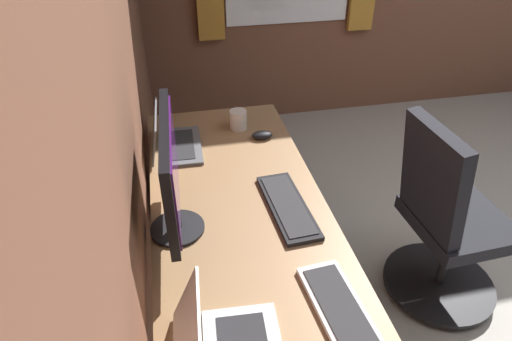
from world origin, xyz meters
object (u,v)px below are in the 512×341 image
at_px(coffee_mug, 238,119).
at_px(drawer_pedestal, 225,227).
at_px(mouse_main, 262,135).
at_px(keyboard_spare, 344,316).
at_px(office_chair, 445,225).
at_px(laptop_leftmost, 171,140).
at_px(monitor_primary, 171,173).
at_px(keyboard_main, 288,206).

bearing_deg(coffee_mug, drawer_pedestal, 156.61).
bearing_deg(mouse_main, keyboard_spare, -179.59).
bearing_deg(drawer_pedestal, office_chair, -108.00).
xyz_separation_m(coffee_mug, office_chair, (-0.63, -0.86, -0.32)).
bearing_deg(keyboard_spare, laptop_leftmost, 22.73).
distance_m(laptop_leftmost, keyboard_spare, 1.17).
distance_m(keyboard_spare, mouse_main, 1.08).
relative_size(monitor_primary, mouse_main, 5.27).
xyz_separation_m(mouse_main, coffee_mug, (0.12, 0.10, 0.03)).
height_order(mouse_main, coffee_mug, coffee_mug).
bearing_deg(keyboard_main, office_chair, -86.69).
bearing_deg(drawer_pedestal, monitor_primary, 151.61).
xyz_separation_m(keyboard_main, mouse_main, (0.55, -0.02, 0.01)).
distance_m(drawer_pedestal, office_chair, 1.05).
bearing_deg(mouse_main, laptop_leftmost, 90.59).
height_order(keyboard_spare, office_chair, office_chair).
bearing_deg(office_chair, keyboard_main, 93.31).
distance_m(drawer_pedestal, coffee_mug, 0.55).
height_order(laptop_leftmost, mouse_main, laptop_leftmost).
xyz_separation_m(monitor_primary, coffee_mug, (0.71, -0.35, -0.21)).
bearing_deg(coffee_mug, keyboard_spare, -175.01).
height_order(keyboard_main, office_chair, office_chair).
bearing_deg(keyboard_spare, keyboard_main, 2.95).
xyz_separation_m(laptop_leftmost, keyboard_main, (-0.55, -0.42, -0.04)).
bearing_deg(mouse_main, drawer_pedestal, 128.32).
height_order(laptop_leftmost, office_chair, office_chair).
height_order(monitor_primary, coffee_mug, monitor_primary).
relative_size(keyboard_main, mouse_main, 4.11).
height_order(monitor_primary, keyboard_spare, monitor_primary).
relative_size(drawer_pedestal, coffee_mug, 5.50).
xyz_separation_m(monitor_primary, mouse_main, (0.59, -0.45, -0.24)).
xyz_separation_m(keyboard_main, keyboard_spare, (-0.53, -0.03, 0.00)).
distance_m(coffee_mug, office_chair, 1.12).
xyz_separation_m(mouse_main, office_chair, (-0.51, -0.76, -0.29)).
height_order(keyboard_main, coffee_mug, coffee_mug).
bearing_deg(office_chair, mouse_main, 56.56).
bearing_deg(keyboard_main, monitor_primary, 94.63).
bearing_deg(keyboard_main, drawer_pedestal, 29.71).
relative_size(keyboard_spare, coffee_mug, 3.40).
xyz_separation_m(drawer_pedestal, monitor_primary, (-0.40, 0.22, 0.64)).
relative_size(monitor_primary, coffee_mug, 4.34).
bearing_deg(mouse_main, keyboard_main, 177.95).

